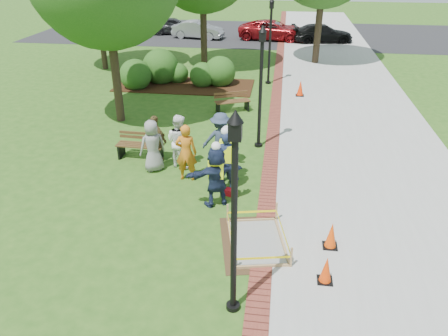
# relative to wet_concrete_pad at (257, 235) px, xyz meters

# --- Properties ---
(ground) EXTENTS (100.00, 100.00, 0.00)m
(ground) POSITION_rel_wet_concrete_pad_xyz_m (-1.58, 0.78, -0.23)
(ground) COLOR #285116
(ground) RESTS_ON ground
(sidewalk) EXTENTS (6.00, 60.00, 0.02)m
(sidewalk) POSITION_rel_wet_concrete_pad_xyz_m (3.42, 10.78, -0.22)
(sidewalk) COLOR #9E9E99
(sidewalk) RESTS_ON ground
(brick_edging) EXTENTS (0.50, 60.00, 0.03)m
(brick_edging) POSITION_rel_wet_concrete_pad_xyz_m (0.17, 10.78, -0.22)
(brick_edging) COLOR maroon
(brick_edging) RESTS_ON ground
(mulch_bed) EXTENTS (7.00, 3.00, 0.05)m
(mulch_bed) POSITION_rel_wet_concrete_pad_xyz_m (-4.58, 12.78, -0.21)
(mulch_bed) COLOR #381E0F
(mulch_bed) RESTS_ON ground
(parking_lot) EXTENTS (36.00, 12.00, 0.01)m
(parking_lot) POSITION_rel_wet_concrete_pad_xyz_m (-1.58, 27.78, -0.23)
(parking_lot) COLOR black
(parking_lot) RESTS_ON ground
(wet_concrete_pad) EXTENTS (2.13, 2.60, 0.55)m
(wet_concrete_pad) POSITION_rel_wet_concrete_pad_xyz_m (0.00, 0.00, 0.00)
(wet_concrete_pad) COLOR #47331E
(wet_concrete_pad) RESTS_ON ground
(bench_near) EXTENTS (1.63, 0.61, 0.87)m
(bench_near) POSITION_rel_wet_concrete_pad_xyz_m (-4.27, 4.26, 0.04)
(bench_near) COLOR brown
(bench_near) RESTS_ON ground
(bench_far) EXTENTS (1.59, 1.07, 0.82)m
(bench_far) POSITION_rel_wet_concrete_pad_xyz_m (-1.69, 9.29, 0.03)
(bench_far) COLOR brown
(bench_far) RESTS_ON ground
(cone_front) EXTENTS (0.34, 0.34, 0.67)m
(cone_front) POSITION_rel_wet_concrete_pad_xyz_m (1.57, -1.18, 0.09)
(cone_front) COLOR black
(cone_front) RESTS_ON ground
(cone_back) EXTENTS (0.36, 0.36, 0.70)m
(cone_back) POSITION_rel_wet_concrete_pad_xyz_m (1.78, 0.08, 0.10)
(cone_back) COLOR black
(cone_back) RESTS_ON ground
(cone_far) EXTENTS (0.39, 0.39, 0.77)m
(cone_far) POSITION_rel_wet_concrete_pad_xyz_m (1.28, 11.87, 0.14)
(cone_far) COLOR black
(cone_far) RESTS_ON ground
(toolbox) EXTENTS (0.43, 0.34, 0.19)m
(toolbox) POSITION_rel_wet_concrete_pad_xyz_m (-0.91, 2.18, -0.14)
(toolbox) COLOR #B80E19
(toolbox) RESTS_ON ground
(lamp_near) EXTENTS (0.28, 0.28, 4.26)m
(lamp_near) POSITION_rel_wet_concrete_pad_xyz_m (-0.33, -2.22, 2.25)
(lamp_near) COLOR black
(lamp_near) RESTS_ON ground
(lamp_mid) EXTENTS (0.28, 0.28, 4.26)m
(lamp_mid) POSITION_rel_wet_concrete_pad_xyz_m (-0.33, 5.78, 2.25)
(lamp_mid) COLOR black
(lamp_mid) RESTS_ON ground
(lamp_far) EXTENTS (0.28, 0.28, 4.26)m
(lamp_far) POSITION_rel_wet_concrete_pad_xyz_m (-0.33, 13.78, 2.25)
(lamp_far) COLOR black
(lamp_far) RESTS_ON ground
(shrub_a) EXTENTS (1.59, 1.59, 1.59)m
(shrub_a) POSITION_rel_wet_concrete_pad_xyz_m (-6.93, 12.07, -0.23)
(shrub_a) COLOR #1B4915
(shrub_a) RESTS_ON ground
(shrub_b) EXTENTS (1.88, 1.88, 1.88)m
(shrub_b) POSITION_rel_wet_concrete_pad_xyz_m (-5.97, 13.30, -0.23)
(shrub_b) COLOR #1B4915
(shrub_b) RESTS_ON ground
(shrub_c) EXTENTS (1.31, 1.31, 1.31)m
(shrub_c) POSITION_rel_wet_concrete_pad_xyz_m (-3.66, 12.90, -0.23)
(shrub_c) COLOR #1B4915
(shrub_c) RESTS_ON ground
(shrub_d) EXTENTS (1.61, 1.61, 1.61)m
(shrub_d) POSITION_rel_wet_concrete_pad_xyz_m (-2.80, 13.19, -0.23)
(shrub_d) COLOR #1B4915
(shrub_d) RESTS_ON ground
(shrub_e) EXTENTS (1.09, 1.09, 1.09)m
(shrub_e) POSITION_rel_wet_concrete_pad_xyz_m (-5.06, 13.40, -0.23)
(shrub_e) COLOR #1B4915
(shrub_e) RESTS_ON ground
(casual_person_a) EXTENTS (0.65, 0.60, 1.71)m
(casual_person_a) POSITION_rel_wet_concrete_pad_xyz_m (-3.58, 3.46, 0.62)
(casual_person_a) COLOR gray
(casual_person_a) RESTS_ON ground
(casual_person_b) EXTENTS (0.59, 0.39, 1.82)m
(casual_person_b) POSITION_rel_wet_concrete_pad_xyz_m (-2.39, 3.00, 0.68)
(casual_person_b) COLOR #C76A17
(casual_person_b) RESTS_ON ground
(casual_person_c) EXTENTS (0.67, 0.57, 1.79)m
(casual_person_c) POSITION_rel_wet_concrete_pad_xyz_m (-2.81, 3.86, 0.66)
(casual_person_c) COLOR white
(casual_person_c) RESTS_ON ground
(casual_person_d) EXTENTS (0.62, 0.55, 1.62)m
(casual_person_d) POSITION_rel_wet_concrete_pad_xyz_m (-3.66, 4.10, 0.58)
(casual_person_d) COLOR brown
(casual_person_d) RESTS_ON ground
(casual_person_e) EXTENTS (0.61, 0.40, 1.85)m
(casual_person_e) POSITION_rel_wet_concrete_pad_xyz_m (-1.47, 4.06, 0.69)
(casual_person_e) COLOR #2E3B52
(casual_person_e) RESTS_ON ground
(hivis_worker_a) EXTENTS (0.68, 0.59, 1.93)m
(hivis_worker_a) POSITION_rel_wet_concrete_pad_xyz_m (-1.25, 1.65, 0.72)
(hivis_worker_a) COLOR #181E3F
(hivis_worker_a) RESTS_ON ground
(hivis_worker_b) EXTENTS (0.69, 0.57, 2.00)m
(hivis_worker_b) POSITION_rel_wet_concrete_pad_xyz_m (-1.12, 2.54, 0.75)
(hivis_worker_b) COLOR #1A2046
(hivis_worker_b) RESTS_ON ground
(hivis_worker_c) EXTENTS (0.57, 0.41, 1.81)m
(hivis_worker_c) POSITION_rel_wet_concrete_pad_xyz_m (-1.16, 3.13, 0.67)
(hivis_worker_c) COLOR #161F3A
(hivis_worker_c) RESTS_ON ground
(parked_car_a) EXTENTS (2.64, 4.63, 1.42)m
(parked_car_a) POSITION_rel_wet_concrete_pad_xyz_m (-8.55, 26.66, -0.23)
(parked_car_a) COLOR #2A2B2D
(parked_car_a) RESTS_ON ground
(parked_car_b) EXTENTS (2.54, 4.56, 1.41)m
(parked_car_b) POSITION_rel_wet_concrete_pad_xyz_m (-6.22, 25.16, -0.23)
(parked_car_b) COLOR gray
(parked_car_b) RESTS_ON ground
(parked_car_c) EXTENTS (2.61, 4.94, 1.54)m
(parked_car_c) POSITION_rel_wet_concrete_pad_xyz_m (-0.53, 25.45, -0.23)
(parked_car_c) COLOR maroon
(parked_car_c) RESTS_ON ground
(parked_car_d) EXTENTS (2.54, 4.53, 1.40)m
(parked_car_d) POSITION_rel_wet_concrete_pad_xyz_m (3.13, 24.95, -0.23)
(parked_car_d) COLOR black
(parked_car_d) RESTS_ON ground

